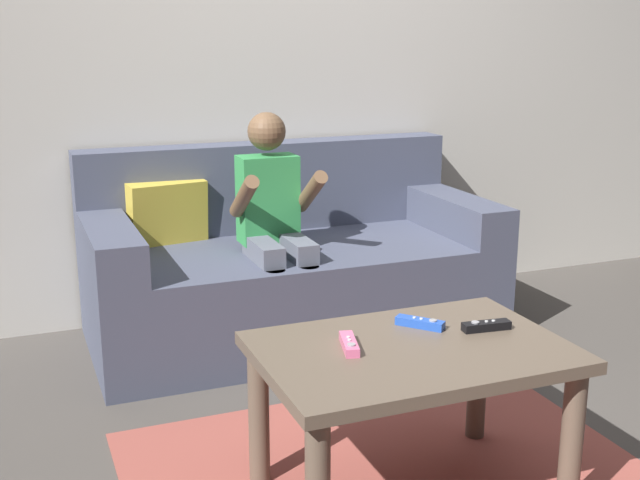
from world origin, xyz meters
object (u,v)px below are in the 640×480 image
coffee_table (411,373)px  game_remote_pink_center (349,344)px  couch (287,269)px  game_remote_black_near_edge (487,326)px  person_seated_on_couch (275,220)px  game_remote_blue_far_corner (420,323)px

coffee_table → game_remote_pink_center: 0.19m
couch → game_remote_black_near_edge: couch is taller
couch → coffee_table: bearing=-94.9°
person_seated_on_couch → game_remote_pink_center: (-0.17, -1.11, -0.08)m
game_remote_pink_center → couch: bearing=77.8°
person_seated_on_couch → game_remote_pink_center: 1.13m
person_seated_on_couch → game_remote_black_near_edge: (0.25, -1.13, -0.08)m
person_seated_on_couch → game_remote_black_near_edge: person_seated_on_couch is taller
couch → game_remote_pink_center: (-0.28, -1.29, 0.18)m
game_remote_pink_center → coffee_table: bearing=-16.1°
couch → game_remote_pink_center: bearing=-102.2°
person_seated_on_couch → coffee_table: bearing=-90.2°
coffee_table → game_remote_black_near_edge: bearing=6.7°
couch → game_remote_pink_center: 1.33m
person_seated_on_couch → coffee_table: person_seated_on_couch is taller
couch → coffee_table: size_ratio=2.04×
person_seated_on_couch → game_remote_blue_far_corner: person_seated_on_couch is taller
person_seated_on_couch → game_remote_black_near_edge: size_ratio=6.73×
couch → person_seated_on_couch: person_seated_on_couch is taller
person_seated_on_couch → game_remote_blue_far_corner: bearing=-85.3°
game_remote_blue_far_corner → game_remote_black_near_edge: bearing=-28.5°
coffee_table → game_remote_pink_center: (-0.16, 0.05, 0.09)m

